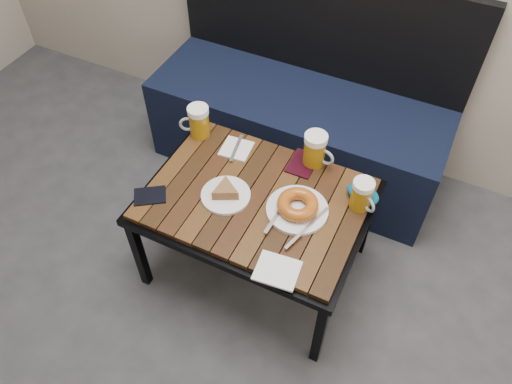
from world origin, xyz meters
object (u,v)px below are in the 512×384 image
at_px(beer_mug_left, 198,121).
at_px(plate_bagel, 297,207).
at_px(beer_mug_centre, 315,150).
at_px(passport_burgundy, 303,164).
at_px(knit_pouch, 363,194).
at_px(bench, 299,122).
at_px(beer_mug_right, 362,195).
at_px(plate_pie, 226,193).
at_px(passport_navy, 150,196).
at_px(cafe_table, 256,204).

bearing_deg(beer_mug_left, plate_bagel, 129.80).
relative_size(beer_mug_centre, passport_burgundy, 1.03).
distance_m(plate_bagel, passport_burgundy, 0.24).
bearing_deg(knit_pouch, beer_mug_centre, 157.75).
bearing_deg(knit_pouch, bench, 131.88).
bearing_deg(beer_mug_left, beer_mug_right, 144.68).
height_order(bench, passport_burgundy, bench).
bearing_deg(plate_pie, beer_mug_left, 135.60).
xyz_separation_m(beer_mug_right, passport_navy, (-0.72, -0.30, -0.06)).
height_order(bench, plate_bagel, bench).
xyz_separation_m(beer_mug_centre, passport_navy, (-0.49, -0.43, -0.07)).
bearing_deg(knit_pouch, passport_navy, -154.97).
bearing_deg(beer_mug_left, passport_navy, 61.27).
distance_m(beer_mug_right, knit_pouch, 0.05).
height_order(beer_mug_centre, plate_bagel, beer_mug_centre).
relative_size(bench, passport_burgundy, 9.96).
height_order(cafe_table, plate_bagel, plate_bagel).
height_order(plate_bagel, passport_burgundy, plate_bagel).
height_order(cafe_table, beer_mug_right, beer_mug_right).
xyz_separation_m(cafe_table, plate_pie, (-0.10, -0.05, 0.06)).
distance_m(plate_bagel, passport_navy, 0.55).
xyz_separation_m(beer_mug_centre, passport_burgundy, (-0.04, -0.03, -0.07)).
distance_m(plate_pie, plate_bagel, 0.27).
bearing_deg(beer_mug_left, knit_pouch, 147.58).
distance_m(passport_burgundy, knit_pouch, 0.28).
xyz_separation_m(beer_mug_left, plate_pie, (0.26, -0.25, -0.05)).
xyz_separation_m(cafe_table, knit_pouch, (0.36, 0.17, 0.07)).
bearing_deg(cafe_table, beer_mug_left, 150.26).
distance_m(cafe_table, beer_mug_centre, 0.31).
height_order(cafe_table, beer_mug_left, beer_mug_left).
relative_size(plate_bagel, knit_pouch, 2.32).
bearing_deg(plate_pie, passport_burgundy, 55.03).
xyz_separation_m(cafe_table, beer_mug_right, (0.36, 0.13, 0.11)).
xyz_separation_m(plate_bagel, passport_burgundy, (-0.07, 0.23, -0.02)).
xyz_separation_m(beer_mug_centre, knit_pouch, (0.23, -0.09, -0.05)).
bearing_deg(bench, beer_mug_centre, -61.58).
relative_size(cafe_table, knit_pouch, 6.59).
bearing_deg(beer_mug_centre, plate_bagel, -72.37).
bearing_deg(plate_bagel, passport_burgundy, 107.49).
bearing_deg(plate_pie, knit_pouch, 24.61).
height_order(beer_mug_left, beer_mug_centre, beer_mug_centre).
height_order(bench, passport_navy, bench).
relative_size(beer_mug_centre, knit_pouch, 1.14).
height_order(cafe_table, beer_mug_centre, beer_mug_centre).
xyz_separation_m(beer_mug_left, knit_pouch, (0.72, -0.04, -0.04)).
height_order(beer_mug_left, plate_pie, beer_mug_left).
bearing_deg(beer_mug_left, plate_pie, 106.49).
relative_size(bench, beer_mug_left, 10.01).
bearing_deg(beer_mug_right, cafe_table, -125.88).
bearing_deg(beer_mug_right, beer_mug_left, -151.59).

